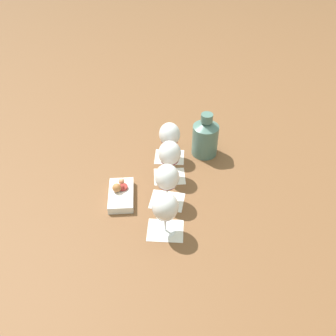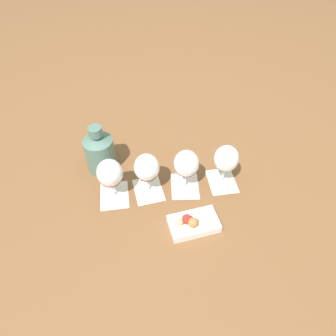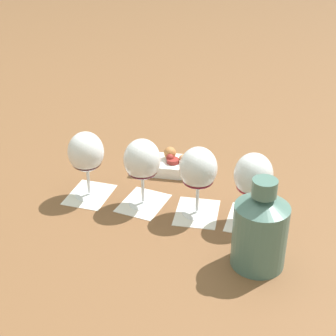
{
  "view_description": "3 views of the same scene",
  "coord_description": "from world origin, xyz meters",
  "px_view_note": "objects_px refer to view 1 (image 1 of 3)",
  "views": [
    {
      "loc": [
        0.82,
        -0.43,
        0.92
      ],
      "look_at": [
        -0.0,
        0.0,
        0.1
      ],
      "focal_mm": 38.0,
      "sensor_mm": 36.0,
      "label": 1
    },
    {
      "loc": [
        -0.42,
        -0.51,
        0.81
      ],
      "look_at": [
        -0.0,
        0.0,
        0.1
      ],
      "focal_mm": 32.0,
      "sensor_mm": 36.0,
      "label": 2
    },
    {
      "loc": [
        0.24,
        0.95,
        0.65
      ],
      "look_at": [
        -0.0,
        0.0,
        0.1
      ],
      "focal_mm": 55.0,
      "sensor_mm": 36.0,
      "label": 3
    }
  ],
  "objects_px": {
    "wine_glass_1": "(170,155)",
    "wine_glass_3": "(165,208)",
    "ceramic_vase": "(205,137)",
    "wine_glass_0": "(170,136)",
    "wine_glass_2": "(167,179)",
    "snack_dish": "(121,194)"
  },
  "relations": [
    {
      "from": "wine_glass_0",
      "to": "snack_dish",
      "type": "bearing_deg",
      "value": -64.92
    },
    {
      "from": "wine_glass_0",
      "to": "wine_glass_3",
      "type": "xyz_separation_m",
      "value": [
        0.33,
        -0.19,
        -0.0
      ]
    },
    {
      "from": "wine_glass_0",
      "to": "wine_glass_2",
      "type": "relative_size",
      "value": 1.0
    },
    {
      "from": "wine_glass_0",
      "to": "ceramic_vase",
      "type": "distance_m",
      "value": 0.15
    },
    {
      "from": "wine_glass_0",
      "to": "wine_glass_3",
      "type": "height_order",
      "value": "same"
    },
    {
      "from": "wine_glass_2",
      "to": "ceramic_vase",
      "type": "bearing_deg",
      "value": 123.15
    },
    {
      "from": "wine_glass_1",
      "to": "ceramic_vase",
      "type": "xyz_separation_m",
      "value": [
        -0.06,
        0.19,
        -0.03
      ]
    },
    {
      "from": "snack_dish",
      "to": "wine_glass_0",
      "type": "bearing_deg",
      "value": 115.08
    },
    {
      "from": "wine_glass_2",
      "to": "snack_dish",
      "type": "height_order",
      "value": "wine_glass_2"
    },
    {
      "from": "wine_glass_2",
      "to": "snack_dish",
      "type": "xyz_separation_m",
      "value": [
        -0.09,
        -0.14,
        -0.09
      ]
    },
    {
      "from": "wine_glass_0",
      "to": "wine_glass_1",
      "type": "distance_m",
      "value": 0.12
    },
    {
      "from": "ceramic_vase",
      "to": "snack_dish",
      "type": "height_order",
      "value": "ceramic_vase"
    },
    {
      "from": "snack_dish",
      "to": "ceramic_vase",
      "type": "bearing_deg",
      "value": 101.42
    },
    {
      "from": "wine_glass_0",
      "to": "wine_glass_1",
      "type": "relative_size",
      "value": 1.0
    },
    {
      "from": "ceramic_vase",
      "to": "wine_glass_0",
      "type": "bearing_deg",
      "value": -106.36
    },
    {
      "from": "wine_glass_1",
      "to": "ceramic_vase",
      "type": "height_order",
      "value": "ceramic_vase"
    },
    {
      "from": "wine_glass_1",
      "to": "wine_glass_3",
      "type": "relative_size",
      "value": 1.0
    },
    {
      "from": "wine_glass_2",
      "to": "snack_dish",
      "type": "relative_size",
      "value": 0.92
    },
    {
      "from": "wine_glass_2",
      "to": "wine_glass_3",
      "type": "xyz_separation_m",
      "value": [
        0.12,
        -0.07,
        -0.0
      ]
    },
    {
      "from": "wine_glass_1",
      "to": "wine_glass_3",
      "type": "height_order",
      "value": "same"
    },
    {
      "from": "wine_glass_1",
      "to": "snack_dish",
      "type": "relative_size",
      "value": 0.92
    },
    {
      "from": "wine_glass_2",
      "to": "ceramic_vase",
      "type": "distance_m",
      "value": 0.31
    }
  ]
}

